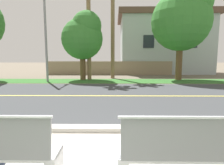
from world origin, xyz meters
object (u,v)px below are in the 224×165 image
at_px(bench_right, 187,154).
at_px(shade_tree_left, 83,36).
at_px(shade_tree_centre, 183,17).
at_px(streetlamp, 46,28).

relative_size(bench_right, shade_tree_left, 0.34).
height_order(shade_tree_left, shade_tree_centre, shade_tree_centre).
height_order(bench_right, streetlamp, streetlamp).
bearing_deg(bench_right, streetlamp, 116.91).
bearing_deg(shade_tree_centre, shade_tree_left, -179.89).
distance_m(streetlamp, shade_tree_centre, 10.25).
relative_size(bench_right, streetlamp, 0.27).
relative_size(streetlamp, shade_tree_centre, 0.89).
xyz_separation_m(shade_tree_left, shade_tree_centre, (7.67, 0.02, 1.41)).
xyz_separation_m(streetlamp, shade_tree_left, (2.48, 1.08, -0.40)).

